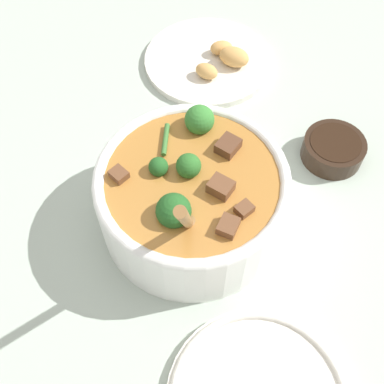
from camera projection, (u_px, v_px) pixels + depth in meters
The scene contains 4 objects.
ground_plane at pixel (192, 219), 0.70m from camera, with size 4.00×4.00×0.00m, color #ADBCAD.
stew_bowl at pixel (192, 195), 0.65m from camera, with size 0.26×0.26×0.27m.
condiment_bowl at pixel (333, 148), 0.74m from camera, with size 0.10×0.10×0.04m.
food_plate at pixel (210, 60), 0.87m from camera, with size 0.23×0.23×0.05m.
Camera 1 is at (0.28, 0.21, 0.61)m, focal length 45.00 mm.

